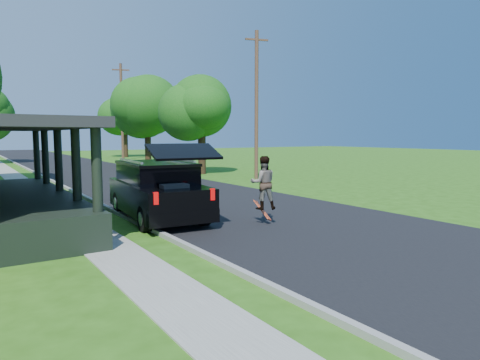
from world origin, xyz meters
TOP-DOWN VIEW (x-y plane):
  - ground at (0.00, 0.00)m, footprint 140.00×140.00m
  - street at (0.00, 20.00)m, footprint 8.00×120.00m
  - curb at (-4.05, 20.00)m, footprint 0.15×120.00m
  - sidewalk at (-5.60, 20.00)m, footprint 1.30×120.00m
  - black_suv at (-3.20, 4.04)m, footprint 2.45×5.45m
  - skateboarder at (-0.88, 1.50)m, footprint 0.96×0.87m
  - skateboard at (-0.78, 1.67)m, footprint 0.27×0.75m
  - tree_right_near at (5.68, 17.68)m, footprint 4.61×4.34m
  - tree_right_mid at (5.77, 28.07)m, footprint 6.51×6.68m
  - tree_right_far at (8.82, 43.45)m, footprint 6.59×6.30m
  - utility_pole_near at (7.00, 12.90)m, footprint 1.43×0.52m
  - utility_pole_far at (6.54, 37.40)m, footprint 1.76×0.73m

SIDE VIEW (x-z plane):
  - ground at x=0.00m, z-range 0.00..0.00m
  - street at x=0.00m, z-range -0.01..0.01m
  - curb at x=-4.05m, z-range -0.06..0.06m
  - sidewalk at x=-5.60m, z-range -0.01..0.01m
  - skateboard at x=-0.78m, z-range 0.09..0.69m
  - black_suv at x=-3.20m, z-range -0.29..2.18m
  - skateboarder at x=-0.88m, z-range 0.47..2.08m
  - utility_pole_near at x=7.00m, z-range 0.13..9.15m
  - tree_right_near at x=5.68m, z-range 1.32..8.49m
  - utility_pole_far at x=6.54m, z-range 0.16..10.54m
  - tree_right_mid at x=5.77m, z-range 1.36..9.90m
  - tree_right_far at x=8.82m, z-range 1.43..9.94m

